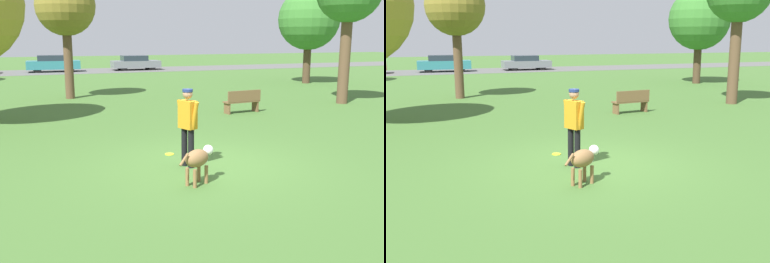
% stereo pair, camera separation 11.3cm
% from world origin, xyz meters
% --- Properties ---
extents(ground_plane, '(120.00, 120.00, 0.00)m').
position_xyz_m(ground_plane, '(0.00, 0.00, 0.00)').
color(ground_plane, '#426B2D').
extents(far_road_strip, '(120.00, 6.00, 0.01)m').
position_xyz_m(far_road_strip, '(0.00, 29.20, 0.01)').
color(far_road_strip, '#5B5B59').
rests_on(far_road_strip, ground_plane).
extents(person, '(0.35, 0.64, 1.68)m').
position_xyz_m(person, '(-0.41, 0.01, 0.99)').
color(person, black).
rests_on(person, ground_plane).
extents(dog, '(0.88, 0.59, 0.71)m').
position_xyz_m(dog, '(-0.63, -1.16, 0.49)').
color(dog, olive).
rests_on(dog, ground_plane).
extents(frisbee, '(0.22, 0.22, 0.02)m').
position_xyz_m(frisbee, '(-0.46, 1.12, 0.01)').
color(frisbee, yellow).
rests_on(frisbee, ground_plane).
extents(tree_far_right, '(3.61, 3.61, 5.59)m').
position_xyz_m(tree_far_right, '(12.57, 14.32, 3.76)').
color(tree_far_right, '#4C3826').
rests_on(tree_far_right, ground_plane).
extents(tree_mid_center, '(2.62, 2.62, 5.40)m').
position_xyz_m(tree_mid_center, '(-1.58, 12.25, 4.03)').
color(tree_mid_center, brown).
rests_on(tree_mid_center, ground_plane).
extents(parked_car_teal, '(4.20, 1.86, 1.34)m').
position_xyz_m(parked_car_teal, '(-1.12, 29.13, 0.67)').
color(parked_car_teal, teal).
rests_on(parked_car_teal, ground_plane).
extents(parked_car_grey, '(4.05, 1.89, 1.23)m').
position_xyz_m(parked_car_grey, '(5.58, 28.96, 0.62)').
color(parked_car_grey, slate).
rests_on(parked_car_grey, ground_plane).
extents(park_bench, '(1.44, 0.57, 0.84)m').
position_xyz_m(park_bench, '(3.92, 5.87, 0.45)').
color(park_bench, brown).
rests_on(park_bench, ground_plane).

